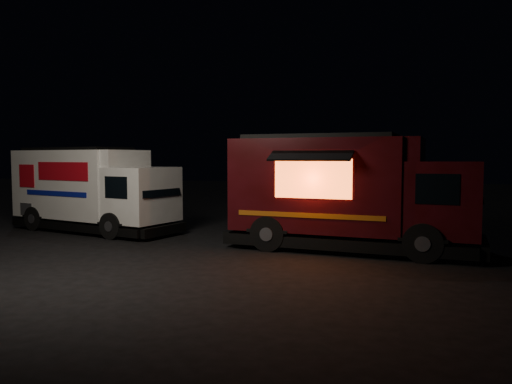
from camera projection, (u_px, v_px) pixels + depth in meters
name	position (u px, v px, depth m)	size (l,w,h in m)	color
ground	(199.00, 253.00, 13.66)	(80.00, 80.00, 0.00)	black
white_truck	(95.00, 189.00, 17.71)	(6.58, 2.24, 2.98)	white
red_truck	(353.00, 192.00, 14.16)	(7.04, 2.59, 3.28)	#380A10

